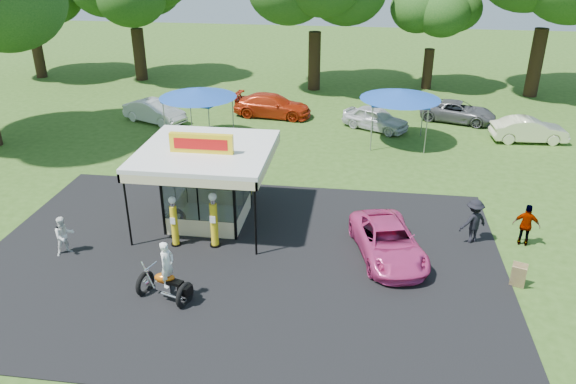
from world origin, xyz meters
name	(u,v)px	position (x,y,z in m)	size (l,w,h in m)	color
ground	(228,290)	(0.00, 0.00, 0.00)	(120.00, 120.00, 0.00)	#2F4E18
asphalt_apron	(240,260)	(0.00, 2.00, 0.02)	(20.00, 14.00, 0.04)	black
gas_station_kiosk	(208,183)	(-2.00, 4.99, 1.78)	(5.40, 5.40, 4.18)	white
gas_pump_left	(174,223)	(-2.79, 2.73, 1.05)	(0.41, 0.41, 2.18)	black
gas_pump_right	(214,221)	(-1.21, 2.89, 1.14)	(0.44, 0.44, 2.37)	black
motorcycle	(167,277)	(-1.89, -0.81, 0.92)	(2.08, 1.43, 2.36)	black
spare_tires	(177,217)	(-3.31, 4.53, 0.34)	(0.86, 0.62, 0.70)	black
a_frame_sign	(518,276)	(10.14, 1.62, 0.46)	(0.55, 0.60, 0.90)	#593819
kiosk_car	(222,190)	(-2.00, 7.20, 0.48)	(1.13, 2.82, 0.96)	yellow
pink_sedan	(388,242)	(5.61, 3.06, 0.66)	(2.19, 4.76, 1.32)	#D63A82
spectator_west	(64,236)	(-6.84, 1.54, 0.80)	(0.78, 0.61, 1.61)	white
spectator_east_a	(473,221)	(9.01, 4.67, 0.95)	(1.23, 0.71, 1.90)	black
spectator_east_b	(526,225)	(11.07, 4.74, 0.89)	(1.04, 0.43, 1.77)	gray
bg_car_a	(155,112)	(-9.21, 17.94, 0.72)	(1.53, 4.40, 1.45)	silver
bg_car_b	(272,105)	(-1.75, 20.26, 0.76)	(2.14, 5.25, 1.52)	red
bg_car_c	(375,118)	(5.15, 18.47, 0.72)	(1.71, 4.24, 1.45)	silver
bg_car_d	(458,111)	(10.55, 20.89, 0.67)	(2.22, 4.81, 1.34)	#59595B
bg_car_e	(529,130)	(14.21, 17.47, 0.72)	(1.52, 4.37, 1.44)	beige
tent_west	(198,93)	(-5.29, 15.05, 2.87)	(4.54, 4.54, 3.17)	gray
tent_east	(400,95)	(6.42, 16.12, 2.94)	(4.64, 4.64, 3.24)	gray
oak_far_d	(433,17)	(9.21, 29.33, 5.50)	(7.25, 7.25, 8.64)	black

